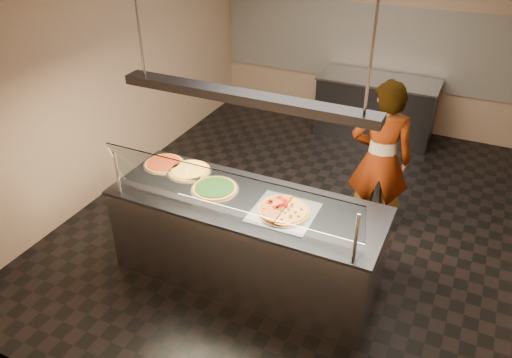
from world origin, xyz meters
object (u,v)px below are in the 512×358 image
at_px(perforated_tray, 284,212).
at_px(serving_counter, 247,239).
at_px(pizza_cheese, 189,170).
at_px(worker, 380,160).
at_px(pizza_tomato, 164,163).
at_px(heat_lamp_housing, 245,97).
at_px(half_pizza_pepperoni, 272,206).
at_px(half_pizza_sausage, 295,213).
at_px(sneeze_guard, 228,191).
at_px(pizza_spinach, 215,188).
at_px(pizza_spatula, 190,173).
at_px(prep_table, 376,108).

bearing_deg(perforated_tray, serving_counter, 174.34).
height_order(pizza_cheese, worker, worker).
distance_m(pizza_tomato, heat_lamp_housing, 1.49).
distance_m(half_pizza_pepperoni, half_pizza_sausage, 0.22).
xyz_separation_m(serving_counter, pizza_tomato, (-1.07, 0.23, 0.48)).
height_order(sneeze_guard, pizza_tomato, sneeze_guard).
distance_m(sneeze_guard, pizza_cheese, 0.98).
distance_m(perforated_tray, pizza_spinach, 0.75).
distance_m(perforated_tray, half_pizza_sausage, 0.11).
relative_size(half_pizza_sausage, pizza_cheese, 1.03).
bearing_deg(pizza_cheese, perforated_tray, -12.69).
bearing_deg(pizza_cheese, sneeze_guard, -36.78).
height_order(serving_counter, pizza_spatula, pizza_spatula).
bearing_deg(heat_lamp_housing, sneeze_guard, -90.00).
height_order(pizza_tomato, pizza_spatula, pizza_spatula).
distance_m(pizza_spinach, worker, 1.84).
height_order(half_pizza_pepperoni, pizza_tomato, half_pizza_pepperoni).
distance_m(pizza_cheese, heat_lamp_housing, 1.28).
xyz_separation_m(pizza_spatula, worker, (1.66, 1.17, -0.05)).
bearing_deg(perforated_tray, half_pizza_sausage, -0.46).
height_order(serving_counter, half_pizza_sausage, half_pizza_sausage).
bearing_deg(pizza_spinach, perforated_tray, -5.63).
relative_size(serving_counter, prep_table, 1.48).
relative_size(pizza_tomato, pizza_spatula, 1.72).
bearing_deg(worker, pizza_spatula, 22.49).
xyz_separation_m(pizza_spatula, prep_table, (1.07, 3.60, -0.49)).
bearing_deg(worker, prep_table, -89.30).
height_order(pizza_spinach, pizza_tomato, pizza_spinach).
xyz_separation_m(worker, heat_lamp_housing, (-0.95, -1.33, 1.04)).
relative_size(sneeze_guard, pizza_spinach, 5.13).
relative_size(perforated_tray, pizza_tomato, 1.33).
bearing_deg(pizza_tomato, serving_counter, -12.30).
bearing_deg(pizza_spatula, half_pizza_sausage, -9.18).
distance_m(pizza_spinach, pizza_cheese, 0.44).
bearing_deg(half_pizza_sausage, perforated_tray, 179.54).
height_order(half_pizza_pepperoni, pizza_cheese, half_pizza_pepperoni).
bearing_deg(pizza_tomato, pizza_spinach, -15.44).
bearing_deg(half_pizza_sausage, pizza_tomato, 170.18).
relative_size(pizza_spinach, pizza_spatula, 1.88).
bearing_deg(heat_lamp_housing, perforated_tray, -5.66).
relative_size(pizza_spatula, prep_table, 0.14).
bearing_deg(pizza_spinach, serving_counter, -5.60).
height_order(sneeze_guard, heat_lamp_housing, heat_lamp_housing).
distance_m(half_pizza_sausage, pizza_tomato, 1.60).
bearing_deg(prep_table, pizza_spatula, -106.57).
bearing_deg(worker, pizza_tomato, 15.67).
relative_size(sneeze_guard, heat_lamp_housing, 1.03).
xyz_separation_m(half_pizza_sausage, pizza_cheese, (-1.26, 0.26, -0.01)).
height_order(serving_counter, perforated_tray, perforated_tray).
xyz_separation_m(serving_counter, prep_table, (0.37, 3.76, 0.00)).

